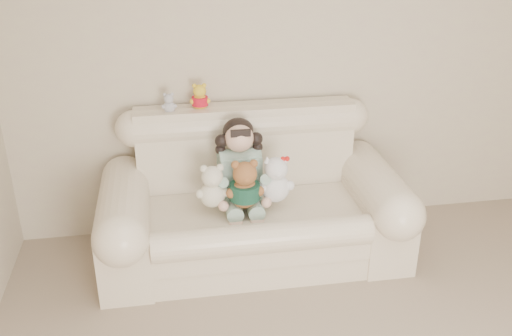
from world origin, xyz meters
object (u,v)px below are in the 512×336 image
Objects in this scene: sofa at (254,193)px; brown_teddy at (245,180)px; cream_teddy at (212,182)px; seated_child at (239,161)px; white_cat at (276,174)px.

brown_teddy is (-0.08, -0.15, 0.18)m from sofa.
sofa is 5.93× the size of cream_teddy.
cream_teddy is (-0.21, 0.04, -0.02)m from brown_teddy.
sofa is 3.43× the size of seated_child.
seated_child is 0.24m from brown_teddy.
brown_teddy is 0.22m from white_cat.
sofa reaches higher than cream_teddy.
seated_child is at bearing 136.55° from sofa.
white_cat is at bearing -38.75° from sofa.
white_cat is 1.10× the size of cream_teddy.
seated_child is 0.29m from white_cat.
brown_teddy is at bearing -168.85° from white_cat.
seated_child reaches higher than cream_teddy.
seated_child is 1.55× the size of brown_teddy.
cream_teddy is at bearing -142.33° from seated_child.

